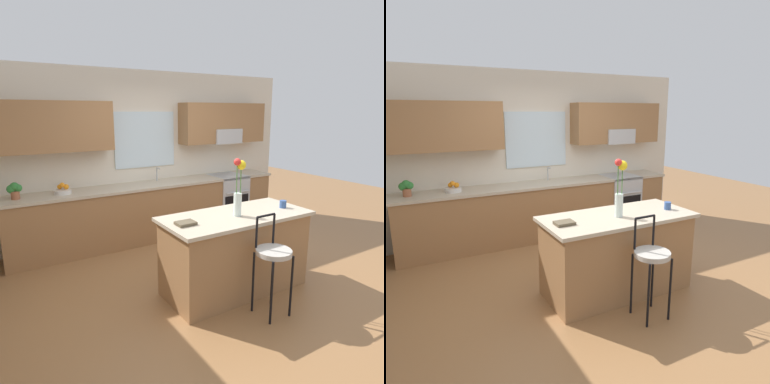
% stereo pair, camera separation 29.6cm
% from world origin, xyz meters
% --- Properties ---
extents(ground_plane, '(14.00, 14.00, 0.00)m').
position_xyz_m(ground_plane, '(0.00, 0.00, 0.00)').
color(ground_plane, olive).
extents(back_wall_assembly, '(5.60, 0.50, 2.70)m').
position_xyz_m(back_wall_assembly, '(0.03, 1.99, 1.51)').
color(back_wall_assembly, beige).
rests_on(back_wall_assembly, ground).
extents(counter_run, '(4.56, 0.64, 0.92)m').
position_xyz_m(counter_run, '(0.00, 1.70, 0.47)').
color(counter_run, '#996B42').
rests_on(counter_run, ground).
extents(sink_faucet, '(0.02, 0.13, 0.23)m').
position_xyz_m(sink_faucet, '(0.14, 1.84, 1.06)').
color(sink_faucet, '#B7BABC').
rests_on(sink_faucet, counter_run).
extents(oven_range, '(0.60, 0.64, 0.92)m').
position_xyz_m(oven_range, '(1.48, 1.68, 0.46)').
color(oven_range, '#B7BABC').
rests_on(oven_range, ground).
extents(kitchen_island, '(1.74, 0.78, 0.92)m').
position_xyz_m(kitchen_island, '(0.06, -0.36, 0.46)').
color(kitchen_island, '#996B42').
rests_on(kitchen_island, ground).
extents(bar_stool_near, '(0.36, 0.36, 1.04)m').
position_xyz_m(bar_stool_near, '(0.06, -0.97, 0.64)').
color(bar_stool_near, black).
rests_on(bar_stool_near, ground).
extents(flower_vase, '(0.15, 0.10, 0.65)m').
position_xyz_m(flower_vase, '(0.04, -0.42, 1.25)').
color(flower_vase, silver).
rests_on(flower_vase, kitchen_island).
extents(mug_ceramic, '(0.08, 0.08, 0.09)m').
position_xyz_m(mug_ceramic, '(0.71, -0.44, 0.97)').
color(mug_ceramic, '#33518C').
rests_on(mug_ceramic, kitchen_island).
extents(cookbook, '(0.20, 0.15, 0.03)m').
position_xyz_m(cookbook, '(-0.61, -0.38, 0.94)').
color(cookbook, brown).
rests_on(cookbook, kitchen_island).
extents(fruit_bowl_oranges, '(0.24, 0.24, 0.16)m').
position_xyz_m(fruit_bowl_oranges, '(-1.41, 1.70, 0.97)').
color(fruit_bowl_oranges, silver).
rests_on(fruit_bowl_oranges, counter_run).
extents(potted_plant_small, '(0.19, 0.13, 0.23)m').
position_xyz_m(potted_plant_small, '(-2.01, 1.70, 1.05)').
color(potted_plant_small, '#9E5B3D').
rests_on(potted_plant_small, counter_run).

